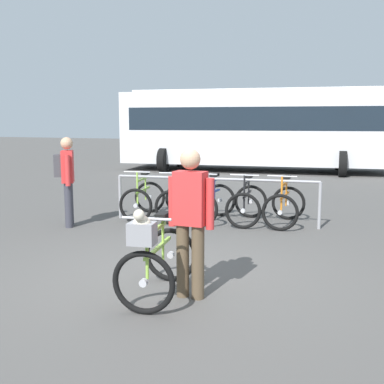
# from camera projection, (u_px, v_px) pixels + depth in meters

# --- Properties ---
(ground_plane) EXTENTS (80.00, 80.00, 0.00)m
(ground_plane) POSITION_uv_depth(u_px,v_px,m) (176.00, 275.00, 5.98)
(ground_plane) COLOR #514F4C
(bike_rack_rail) EXTENTS (3.89, 0.43, 0.88)m
(bike_rack_rail) POSITION_uv_depth(u_px,v_px,m) (215.00, 188.00, 8.90)
(bike_rack_rail) COLOR #99999E
(bike_rack_rail) RESTS_ON ground
(racked_bike_lime) EXTENTS (0.84, 1.18, 0.97)m
(racked_bike_lime) POSITION_uv_depth(u_px,v_px,m) (143.00, 199.00, 9.50)
(racked_bike_lime) COLOR black
(racked_bike_lime) RESTS_ON ground
(racked_bike_teal) EXTENTS (0.88, 1.23, 0.98)m
(racked_bike_teal) POSITION_uv_depth(u_px,v_px,m) (176.00, 201.00, 9.32)
(racked_bike_teal) COLOR black
(racked_bike_teal) RESTS_ON ground
(racked_bike_blue) EXTENTS (0.71, 1.14, 0.98)m
(racked_bike_blue) POSITION_uv_depth(u_px,v_px,m) (211.00, 202.00, 9.14)
(racked_bike_blue) COLOR black
(racked_bike_blue) RESTS_ON ground
(racked_bike_black) EXTENTS (0.76, 1.15, 0.97)m
(racked_bike_black) POSITION_uv_depth(u_px,v_px,m) (247.00, 204.00, 8.97)
(racked_bike_black) COLOR black
(racked_bike_black) RESTS_ON ground
(racked_bike_orange) EXTENTS (0.67, 1.10, 0.97)m
(racked_bike_orange) POSITION_uv_depth(u_px,v_px,m) (284.00, 206.00, 8.79)
(racked_bike_orange) COLOR black
(racked_bike_orange) RESTS_ON ground
(featured_bicycle) EXTENTS (0.79, 1.24, 1.09)m
(featured_bicycle) POSITION_uv_depth(u_px,v_px,m) (155.00, 257.00, 5.07)
(featured_bicycle) COLOR black
(featured_bicycle) RESTS_ON ground
(person_with_featured_bike) EXTENTS (0.53, 0.22, 1.64)m
(person_with_featured_bike) POSITION_uv_depth(u_px,v_px,m) (190.00, 217.00, 5.10)
(person_with_featured_bike) COLOR brown
(person_with_featured_bike) RESTS_ON ground
(pedestrian_with_backpack) EXTENTS (0.43, 0.47, 1.64)m
(pedestrian_with_backpack) POSITION_uv_depth(u_px,v_px,m) (67.00, 176.00, 8.58)
(pedestrian_with_backpack) COLOR #383842
(pedestrian_with_backpack) RESTS_ON ground
(bus_distant) EXTENTS (10.21, 4.10, 3.08)m
(bus_distant) POSITION_uv_depth(u_px,v_px,m) (254.00, 126.00, 18.11)
(bus_distant) COLOR silver
(bus_distant) RESTS_ON ground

